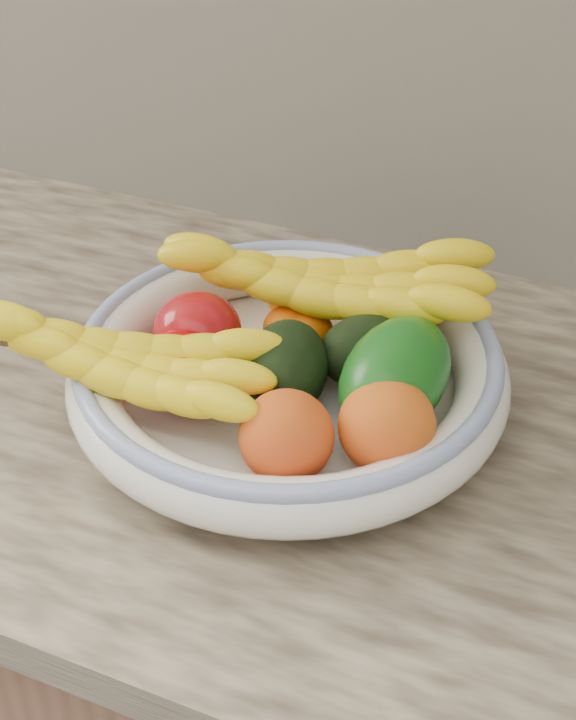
% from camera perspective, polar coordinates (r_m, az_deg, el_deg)
% --- Properties ---
extents(kitchen_counter, '(2.44, 0.66, 1.40)m').
position_cam_1_polar(kitchen_counter, '(1.25, 0.48, -17.92)').
color(kitchen_counter, brown).
rests_on(kitchen_counter, ground).
extents(fruit_bowl, '(0.39, 0.39, 0.08)m').
position_cam_1_polar(fruit_bowl, '(0.89, -0.00, -0.60)').
color(fruit_bowl, white).
rests_on(fruit_bowl, kitchen_counter).
extents(clementine_back_left, '(0.06, 0.06, 0.04)m').
position_cam_1_polar(clementine_back_left, '(0.98, 0.14, 3.66)').
color(clementine_back_left, orange).
rests_on(clementine_back_left, fruit_bowl).
extents(clementine_back_right, '(0.06, 0.06, 0.05)m').
position_cam_1_polar(clementine_back_right, '(0.96, 5.24, 2.85)').
color(clementine_back_right, '#E55104').
rests_on(clementine_back_right, fruit_bowl).
extents(clementine_back_mid, '(0.06, 0.06, 0.04)m').
position_cam_1_polar(clementine_back_mid, '(0.92, 1.12, 1.59)').
color(clementine_back_mid, '#DA5E04').
rests_on(clementine_back_mid, fruit_bowl).
extents(clementine_extra, '(0.05, 0.05, 0.05)m').
position_cam_1_polar(clementine_extra, '(0.93, 0.05, 1.78)').
color(clementine_extra, '#F26005').
rests_on(clementine_extra, fruit_bowl).
extents(tomato_left, '(0.11, 0.11, 0.07)m').
position_cam_1_polar(tomato_left, '(0.91, -5.18, 1.57)').
color(tomato_left, '#A90F13').
rests_on(tomato_left, fruit_bowl).
extents(tomato_near_left, '(0.08, 0.08, 0.07)m').
position_cam_1_polar(tomato_near_left, '(0.87, -6.01, -0.56)').
color(tomato_near_left, '#B40005').
rests_on(tomato_near_left, fruit_bowl).
extents(avocado_center, '(0.10, 0.12, 0.07)m').
position_cam_1_polar(avocado_center, '(0.86, -0.17, -0.51)').
color(avocado_center, black).
rests_on(avocado_center, fruit_bowl).
extents(avocado_right, '(0.12, 0.12, 0.07)m').
position_cam_1_polar(avocado_right, '(0.89, 4.78, 0.62)').
color(avocado_right, black).
rests_on(avocado_right, fruit_bowl).
extents(green_mango, '(0.12, 0.14, 0.11)m').
position_cam_1_polar(green_mango, '(0.84, 6.11, -0.92)').
color(green_mango, '#0E4F0F').
rests_on(green_mango, fruit_bowl).
extents(peach_front, '(0.10, 0.10, 0.08)m').
position_cam_1_polar(peach_front, '(0.79, -0.10, -4.37)').
color(peach_front, orange).
rests_on(peach_front, fruit_bowl).
extents(peach_right, '(0.08, 0.08, 0.08)m').
position_cam_1_polar(peach_right, '(0.80, 5.64, -3.75)').
color(peach_right, orange).
rests_on(peach_right, fruit_bowl).
extents(banana_bunch_back, '(0.34, 0.18, 0.09)m').
position_cam_1_polar(banana_bunch_back, '(0.92, 1.97, 3.94)').
color(banana_bunch_back, yellow).
rests_on(banana_bunch_back, fruit_bowl).
extents(banana_bunch_front, '(0.30, 0.16, 0.08)m').
position_cam_1_polar(banana_bunch_front, '(0.85, -9.47, -0.42)').
color(banana_bunch_front, yellow).
rests_on(banana_bunch_front, fruit_bowl).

